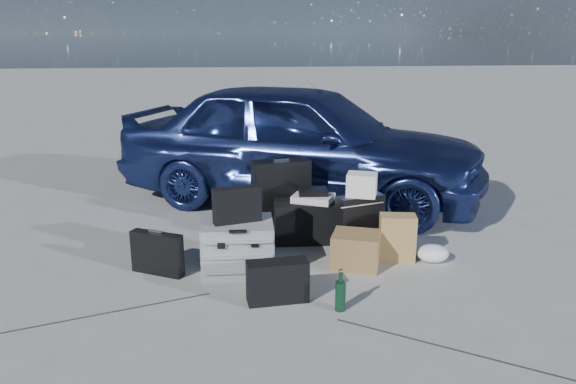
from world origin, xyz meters
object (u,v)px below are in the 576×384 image
object	(u,v)px
pelican_case	(238,246)
suitcase_left	(281,197)
briefcase	(157,253)
duffel_bag	(315,221)
car	(301,142)
cardboard_box	(356,250)
green_bottle	(340,291)
suitcase_right	(360,223)

from	to	relation	value
pelican_case	suitcase_left	xyz separation A→B (m)	(0.46, 0.91, 0.15)
pelican_case	suitcase_left	distance (m)	1.03
pelican_case	suitcase_left	bearing A→B (deg)	64.89
briefcase	duffel_bag	bearing A→B (deg)	52.44
pelican_case	duffel_bag	bearing A→B (deg)	41.30
car	duffel_bag	distance (m)	1.43
suitcase_left	cardboard_box	distance (m)	1.11
green_bottle	pelican_case	bearing A→B (deg)	131.57
suitcase_left	cardboard_box	bearing A→B (deg)	-70.44
car	briefcase	size ratio (longest dim) A/B	9.14
car	suitcase_right	size ratio (longest dim) A/B	8.00
car	green_bottle	size ratio (longest dim) A/B	13.83
car	briefcase	xyz separation A→B (m)	(-1.46, -1.96, -0.54)
suitcase_right	green_bottle	bearing A→B (deg)	-127.12
car	green_bottle	xyz separation A→B (m)	(-0.08, -2.77, -0.56)
briefcase	suitcase_left	bearing A→B (deg)	67.56
suitcase_left	green_bottle	bearing A→B (deg)	-92.31
suitcase_left	duffel_bag	xyz separation A→B (m)	(0.30, -0.28, -0.17)
car	duffel_bag	bearing A→B (deg)	-156.96
suitcase_right	green_bottle	xyz separation A→B (m)	(-0.41, -1.14, -0.11)
car	green_bottle	distance (m)	2.82
pelican_case	green_bottle	xyz separation A→B (m)	(0.72, -0.81, -0.06)
suitcase_right	duffel_bag	bearing A→B (deg)	122.97
green_bottle	duffel_bag	bearing A→B (deg)	88.32
car	briefcase	distance (m)	2.50
pelican_case	suitcase_right	bearing A→B (deg)	17.98
duffel_bag	cardboard_box	world-z (taller)	duffel_bag
pelican_case	duffel_bag	size ratio (longest dim) A/B	0.76
briefcase	cardboard_box	world-z (taller)	briefcase
pelican_case	briefcase	size ratio (longest dim) A/B	1.29
duffel_bag	cardboard_box	bearing A→B (deg)	-66.90
pelican_case	suitcase_left	world-z (taller)	suitcase_left
cardboard_box	green_bottle	size ratio (longest dim) A/B	1.30
cardboard_box	duffel_bag	bearing A→B (deg)	110.81
briefcase	cardboard_box	size ratio (longest dim) A/B	1.17
briefcase	suitcase_left	size ratio (longest dim) A/B	0.62
suitcase_right	briefcase	bearing A→B (deg)	172.96
cardboard_box	suitcase_right	bearing A→B (deg)	72.62
duffel_bag	cardboard_box	distance (m)	0.71
briefcase	suitcase_left	world-z (taller)	suitcase_left
cardboard_box	green_bottle	bearing A→B (deg)	-110.64
green_bottle	suitcase_left	bearing A→B (deg)	98.58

